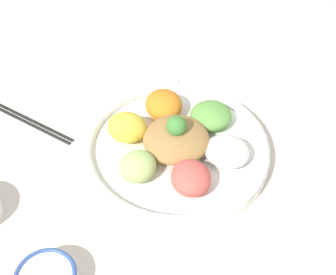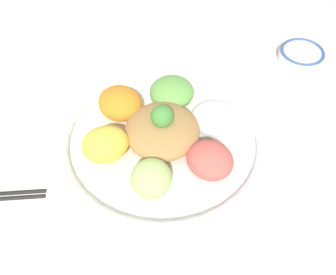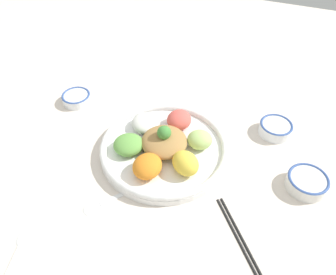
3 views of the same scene
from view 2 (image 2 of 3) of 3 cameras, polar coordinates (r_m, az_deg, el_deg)
ground_plane at (r=0.71m, az=-3.06°, el=-1.13°), size 2.40×2.40×0.00m
salad_platter at (r=0.69m, az=-0.85°, el=0.14°), size 0.37×0.37×0.10m
rice_bowl_blue at (r=0.91m, az=18.77°, el=11.17°), size 0.09×0.09×0.03m
serving_spoon_main at (r=1.02m, az=-12.89°, el=16.25°), size 0.13×0.05×0.01m
serving_spoon_extra at (r=0.86m, az=-9.90°, el=9.41°), size 0.11×0.10×0.01m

